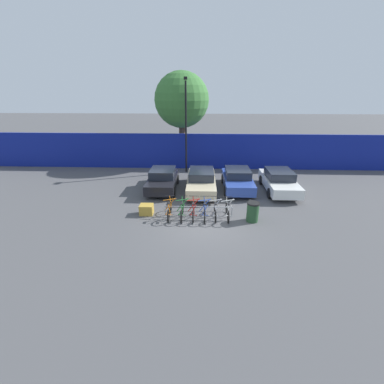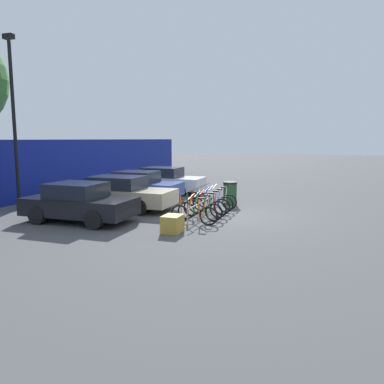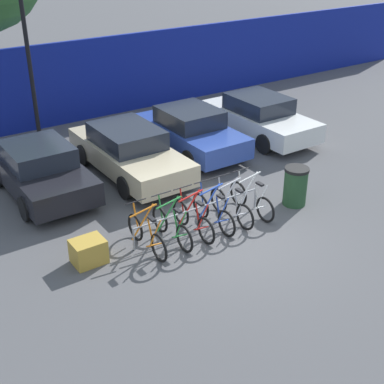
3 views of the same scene
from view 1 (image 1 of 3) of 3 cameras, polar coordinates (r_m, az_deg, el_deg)
The scene contains 17 objects.
ground_plane at distance 13.12m, azimuth 2.68°, elevation -6.77°, with size 120.00×120.00×0.00m, color #4C4C4F.
hoarding_wall at distance 21.55m, azimuth 2.65°, elevation 8.98°, with size 36.00×0.16×2.90m, color navy.
bike_rack at distance 13.50m, azimuth 1.44°, elevation -3.57°, with size 3.57×0.04×0.57m.
bicycle_orange at distance 13.51m, azimuth -5.01°, elevation -4.12°, with size 0.68×1.71×1.05m.
bicycle_green at distance 13.44m, azimuth -2.21°, elevation -4.19°, with size 0.68×1.71×1.05m.
bicycle_red at distance 13.41m, azimuth 0.32°, elevation -4.23°, with size 0.68×1.71×1.05m.
bicycle_blue at distance 13.41m, azimuth 2.83°, elevation -4.27°, with size 0.68×1.71×1.05m.
bicycle_silver at distance 13.43m, azimuth 5.18°, elevation -4.30°, with size 0.68×1.71×1.05m.
bicycle_white at distance 13.48m, azimuth 7.89°, elevation -4.33°, with size 0.68×1.71×1.05m.
car_black at distance 17.18m, azimuth -6.52°, elevation 2.79°, with size 1.91×3.94×1.40m.
car_beige at distance 16.83m, azimuth 2.08°, elevation 2.52°, with size 1.91×4.59×1.40m.
car_blue at distance 17.34m, azimuth 10.06°, elevation 2.76°, with size 1.91×4.05×1.40m.
car_white at distance 17.74m, azimuth 18.75°, elevation 2.36°, with size 1.91×4.29×1.40m.
lamp_post at distance 20.18m, azimuth -1.36°, elevation 15.19°, with size 0.24×0.44×7.09m.
trash_bin at distance 13.37m, azimuth 13.34°, elevation -4.30°, with size 0.63×0.63×1.03m.
cargo_crate at distance 14.02m, azimuth -10.08°, elevation -3.85°, with size 0.70×0.56×0.55m, color #B28C33.
tree_behind_hoarding at distance 22.88m, azimuth -2.30°, elevation 19.68°, with size 4.58×4.58×7.70m.
Camera 1 is at (-0.15, -11.49, 6.32)m, focal length 24.00 mm.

